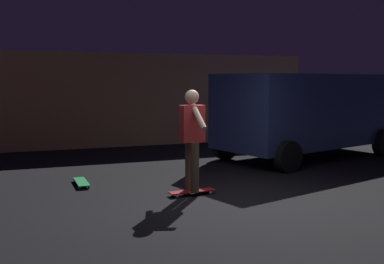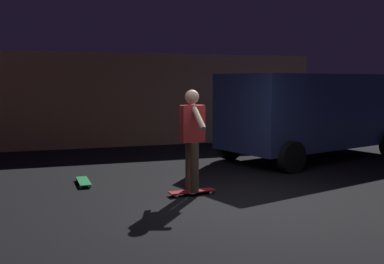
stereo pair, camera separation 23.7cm
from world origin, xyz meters
The scene contains 6 objects.
ground_plane centered at (0.00, 0.00, 0.00)m, with size 28.00×28.00×0.00m, color black.
low_building centered at (0.72, 8.83, 1.32)m, with size 9.43×4.14×2.65m.
parked_van centered at (3.51, 3.36, 1.16)m, with size 4.95×3.28×2.03m.
skateboard_ridden centered at (-0.41, 0.84, 0.06)m, with size 0.79×0.26×0.07m.
skateboard_spare centered at (-2.04, 2.21, 0.06)m, with size 0.23×0.78×0.07m.
skater centered at (-0.41, 0.84, 1.04)m, with size 0.39×0.99×1.67m.
Camera 1 is at (-3.04, -6.27, 1.90)m, focal length 43.67 mm.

